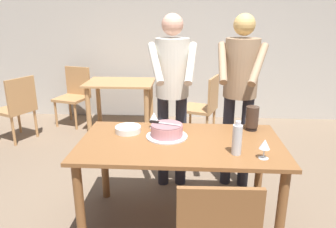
# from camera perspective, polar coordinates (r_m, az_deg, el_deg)

# --- Properties ---
(ground_plane) EXTENTS (14.00, 14.00, 0.00)m
(ground_plane) POSITION_cam_1_polar(r_m,az_deg,el_deg) (2.91, 2.04, -18.68)
(ground_plane) COLOR #7A6651
(back_wall) EXTENTS (10.00, 0.12, 2.70)m
(back_wall) POSITION_cam_1_polar(r_m,az_deg,el_deg) (5.32, 3.13, 13.68)
(back_wall) COLOR #BCB7AD
(back_wall) RESTS_ON ground_plane
(main_dining_table) EXTENTS (1.60, 0.87, 0.75)m
(main_dining_table) POSITION_cam_1_polar(r_m,az_deg,el_deg) (2.58, 2.19, -7.16)
(main_dining_table) COLOR brown
(main_dining_table) RESTS_ON ground_plane
(cake_on_platter) EXTENTS (0.34, 0.34, 0.11)m
(cake_on_platter) POSITION_cam_1_polar(r_m,az_deg,el_deg) (2.60, -0.21, -3.08)
(cake_on_platter) COLOR silver
(cake_on_platter) RESTS_ON main_dining_table
(cake_knife) EXTENTS (0.26, 0.11, 0.02)m
(cake_knife) POSITION_cam_1_polar(r_m,az_deg,el_deg) (2.61, -1.67, -1.54)
(cake_knife) COLOR silver
(cake_knife) RESTS_ON cake_on_platter
(plate_stack) EXTENTS (0.22, 0.22, 0.05)m
(plate_stack) POSITION_cam_1_polar(r_m,az_deg,el_deg) (2.74, -7.14, -2.73)
(plate_stack) COLOR white
(plate_stack) RESTS_ON main_dining_table
(wine_glass_near) EXTENTS (0.08, 0.08, 0.14)m
(wine_glass_near) POSITION_cam_1_polar(r_m,az_deg,el_deg) (2.31, 16.90, -5.30)
(wine_glass_near) COLOR silver
(wine_glass_near) RESTS_ON main_dining_table
(wine_glass_far) EXTENTS (0.08, 0.08, 0.14)m
(wine_glass_far) POSITION_cam_1_polar(r_m,az_deg,el_deg) (2.79, -2.55, -0.50)
(wine_glass_far) COLOR silver
(wine_glass_far) RESTS_ON main_dining_table
(water_bottle) EXTENTS (0.07, 0.07, 0.25)m
(water_bottle) POSITION_cam_1_polar(r_m,az_deg,el_deg) (2.33, 12.25, -4.43)
(water_bottle) COLOR silver
(water_bottle) RESTS_ON main_dining_table
(hurricane_lamp) EXTENTS (0.11, 0.11, 0.21)m
(hurricane_lamp) POSITION_cam_1_polar(r_m,az_deg,el_deg) (2.83, 14.80, -0.72)
(hurricane_lamp) COLOR black
(hurricane_lamp) RESTS_ON main_dining_table
(person_cutting_cake) EXTENTS (0.47, 0.56, 1.72)m
(person_cutting_cake) POSITION_cam_1_polar(r_m,az_deg,el_deg) (3.06, 0.76, 5.46)
(person_cutting_cake) COLOR #2D2D38
(person_cutting_cake) RESTS_ON ground_plane
(person_standing_beside) EXTENTS (0.46, 0.58, 1.72)m
(person_standing_beside) POSITION_cam_1_polar(r_m,az_deg,el_deg) (3.13, 12.78, 5.29)
(person_standing_beside) COLOR #2D2D38
(person_standing_beside) RESTS_ON ground_plane
(background_table) EXTENTS (1.00, 0.70, 0.74)m
(background_table) POSITION_cam_1_polar(r_m,az_deg,el_deg) (4.86, -8.49, 3.88)
(background_table) COLOR tan
(background_table) RESTS_ON ground_plane
(background_chair_0) EXTENTS (0.59, 0.59, 0.90)m
(background_chair_0) POSITION_cam_1_polar(r_m,az_deg,el_deg) (4.84, -25.38, 1.24)
(background_chair_0) COLOR tan
(background_chair_0) RESTS_ON ground_plane
(background_chair_1) EXTENTS (0.55, 0.55, 0.90)m
(background_chair_1) POSITION_cam_1_polar(r_m,az_deg,el_deg) (5.29, -16.44, 3.53)
(background_chair_1) COLOR tan
(background_chair_1) RESTS_ON ground_plane
(background_chair_2) EXTENTS (0.56, 0.56, 0.90)m
(background_chair_2) POSITION_cam_1_polar(r_m,az_deg,el_deg) (4.46, 6.44, 1.59)
(background_chair_2) COLOR tan
(background_chair_2) RESTS_ON ground_plane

